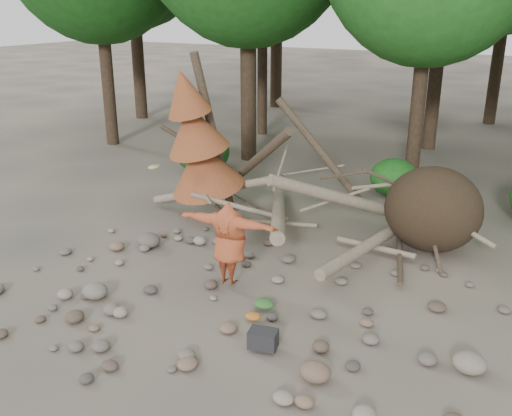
% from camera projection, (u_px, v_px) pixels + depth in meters
% --- Properties ---
extents(ground, '(120.00, 120.00, 0.00)m').
position_uv_depth(ground, '(242.00, 305.00, 10.85)').
color(ground, '#514C44').
rests_on(ground, ground).
extents(deadfall_pile, '(8.55, 5.24, 3.30)m').
position_uv_depth(deadfall_pile, '(407.00, 208.00, 13.17)').
color(deadfall_pile, '#332619').
rests_on(deadfall_pile, ground).
extents(dead_conifer, '(2.06, 2.16, 4.35)m').
position_uv_depth(dead_conifer, '(198.00, 142.00, 14.30)').
color(dead_conifer, '#4C3F30').
rests_on(dead_conifer, ground).
extents(bush_left, '(1.80, 1.80, 1.44)m').
position_uv_depth(bush_left, '(203.00, 152.00, 19.01)').
color(bush_left, '#175015').
rests_on(bush_left, ground).
extents(bush_mid, '(1.40, 1.40, 1.12)m').
position_uv_depth(bush_mid, '(394.00, 177.00, 16.80)').
color(bush_mid, '#20651D').
rests_on(bush_mid, ground).
extents(frisbee_thrower, '(2.86, 0.69, 2.30)m').
position_uv_depth(frisbee_thrower, '(229.00, 243.00, 11.26)').
color(frisbee_thrower, '#A44525').
rests_on(frisbee_thrower, ground).
extents(backpack, '(0.52, 0.39, 0.31)m').
position_uv_depth(backpack, '(263.00, 342.00, 9.39)').
color(backpack, black).
rests_on(backpack, ground).
extents(cloth_green, '(0.40, 0.33, 0.15)m').
position_uv_depth(cloth_green, '(264.00, 306.00, 10.66)').
color(cloth_green, '#2D6327').
rests_on(cloth_green, ground).
extents(cloth_orange, '(0.30, 0.24, 0.11)m').
position_uv_depth(cloth_orange, '(253.00, 319.00, 10.27)').
color(cloth_orange, '#B1631E').
rests_on(cloth_orange, ground).
extents(boulder_front_left, '(0.51, 0.46, 0.30)m').
position_uv_depth(boulder_front_left, '(95.00, 291.00, 11.05)').
color(boulder_front_left, slate).
rests_on(boulder_front_left, ground).
extents(boulder_front_right, '(0.48, 0.44, 0.29)m').
position_uv_depth(boulder_front_right, '(315.00, 372.00, 8.65)').
color(boulder_front_right, brown).
rests_on(boulder_front_right, ground).
extents(boulder_mid_right, '(0.53, 0.47, 0.32)m').
position_uv_depth(boulder_mid_right, '(469.00, 363.00, 8.84)').
color(boulder_mid_right, gray).
rests_on(boulder_mid_right, ground).
extents(boulder_mid_left, '(0.57, 0.51, 0.34)m').
position_uv_depth(boulder_mid_left, '(149.00, 240.00, 13.35)').
color(boulder_mid_left, '#5D564E').
rests_on(boulder_mid_left, ground).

